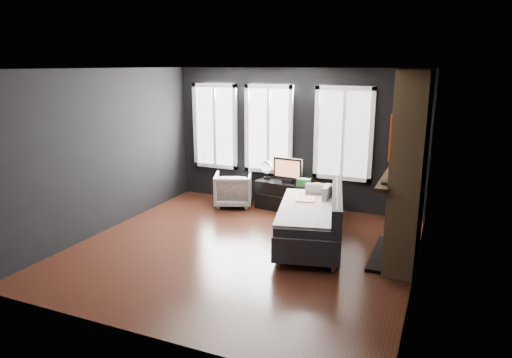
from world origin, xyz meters
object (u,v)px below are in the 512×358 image
at_px(sofa, 310,217).
at_px(armchair, 233,188).
at_px(media_console, 298,197).
at_px(monitor, 288,168).
at_px(book, 332,181).
at_px(mug, 317,184).
at_px(mantel_vase, 395,163).

xyz_separation_m(sofa, armchair, (-1.99, 1.35, -0.08)).
distance_m(media_console, monitor, 0.59).
distance_m(armchair, book, 1.98).
bearing_deg(armchair, book, 162.77).
bearing_deg(monitor, book, 3.66).
distance_m(mug, mantel_vase, 1.84).
xyz_separation_m(sofa, monitor, (-0.91, 1.53, 0.37)).
bearing_deg(mug, monitor, 166.14).
relative_size(mug, mantel_vase, 0.65).
relative_size(sofa, media_console, 1.29).
distance_m(sofa, mug, 1.41).
height_order(sofa, mug, sofa).
relative_size(armchair, mug, 6.61).
height_order(mug, book, book).
xyz_separation_m(media_console, monitor, (-0.22, 0.03, 0.54)).
relative_size(monitor, mug, 5.36).
distance_m(armchair, mantel_vase, 3.41).
bearing_deg(armchair, media_console, 164.96).
height_order(sofa, monitor, monitor).
height_order(media_console, book, book).
xyz_separation_m(armchair, monitor, (1.08, 0.18, 0.46)).
height_order(sofa, armchair, sofa).
bearing_deg(mantel_vase, media_console, 150.42).
height_order(sofa, media_console, sofa).
bearing_deg(book, media_console, 179.96).
xyz_separation_m(monitor, book, (0.86, -0.03, -0.15)).
bearing_deg(book, mantel_vase, -41.15).
relative_size(media_console, monitor, 2.73).
relative_size(book, mantel_vase, 1.33).
height_order(armchair, mantel_vase, mantel_vase).
height_order(media_console, mantel_vase, mantel_vase).
height_order(sofa, book, sofa).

